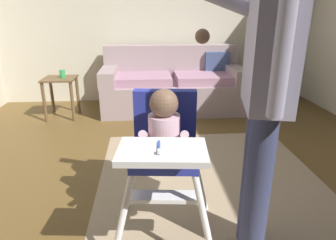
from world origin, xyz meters
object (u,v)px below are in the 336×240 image
at_px(couch, 173,86).
at_px(high_chair, 164,141).
at_px(sippy_cup, 62,74).
at_px(side_table, 61,89).
at_px(adult_standing, 265,90).

xyz_separation_m(couch, high_chair, (-0.30, -2.61, 0.32)).
bearing_deg(sippy_cup, side_table, -180.00).
xyz_separation_m(high_chair, sippy_cup, (-1.12, 2.35, -0.08)).
xyz_separation_m(side_table, sippy_cup, (0.05, 0.00, 0.19)).
relative_size(couch, high_chair, 2.03).
bearing_deg(side_table, high_chair, -63.60).
bearing_deg(side_table, sippy_cup, 0.00).
bearing_deg(sippy_cup, couch, 10.30).
distance_m(adult_standing, sippy_cup, 2.97).
distance_m(adult_standing, side_table, 3.02).
distance_m(high_chair, side_table, 2.64).
xyz_separation_m(couch, side_table, (-1.47, -0.26, 0.05)).
xyz_separation_m(couch, sippy_cup, (-1.42, -0.26, 0.24)).
distance_m(couch, adult_standing, 2.79).
bearing_deg(sippy_cup, adult_standing, -56.77).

